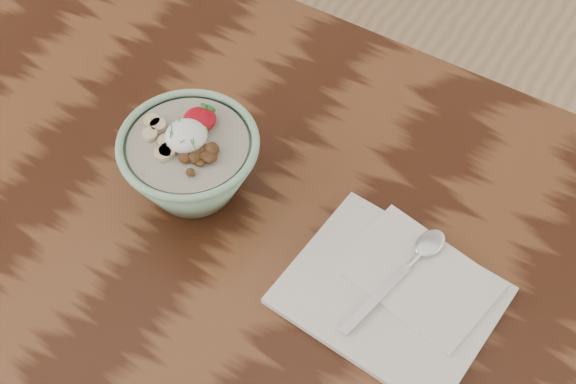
{
  "coord_description": "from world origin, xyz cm",
  "views": [
    {
      "loc": [
        38.47,
        -38.19,
        158.61
      ],
      "look_at": [
        11.29,
        6.75,
        85.32
      ],
      "focal_mm": 50.0,
      "sensor_mm": 36.0,
      "label": 1
    }
  ],
  "objects": [
    {
      "name": "spoon",
      "position": [
        26.15,
        11.75,
        76.85
      ],
      "size": [
        5.87,
        18.33,
        0.96
      ],
      "rotation": [
        0.0,
        0.0,
        -0.21
      ],
      "color": "silver",
      "rests_on": "napkin"
    },
    {
      "name": "breakfast_bowl",
      "position": [
        -3.01,
        7.3,
        80.89
      ],
      "size": [
        17.28,
        17.28,
        11.68
      ],
      "rotation": [
        0.0,
        0.0,
        0.34
      ],
      "color": "#89B892",
      "rests_on": "table"
    },
    {
      "name": "table",
      "position": [
        0.0,
        0.0,
        65.7
      ],
      "size": [
        160.0,
        90.0,
        75.0
      ],
      "color": "#34180D",
      "rests_on": "ground"
    },
    {
      "name": "napkin",
      "position": [
        25.97,
        7.02,
        75.61
      ],
      "size": [
        25.1,
        21.52,
        1.45
      ],
      "rotation": [
        0.0,
        0.0,
        -0.09
      ],
      "color": "silver",
      "rests_on": "table"
    }
  ]
}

